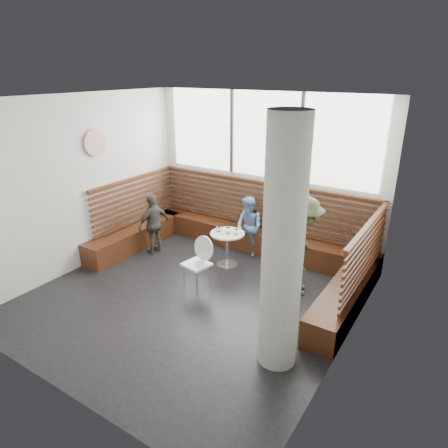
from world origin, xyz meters
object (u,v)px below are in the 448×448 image
Objects in this scene: concrete_column at (283,249)px; cafe_chair at (199,258)px; child_back at (249,227)px; adult_man at (303,246)px; cafe_table at (227,242)px; child_left at (154,224)px.

concrete_column is 2.46m from cafe_chair.
concrete_column is 2.61× the size of child_back.
concrete_column is at bearing 174.64° from adult_man.
cafe_table is (-1.99, 1.94, -1.12)m from concrete_column.
concrete_column is 3.50× the size of cafe_chair.
adult_man is 1.37× the size of child_left.
cafe_table is at bearing 135.73° from concrete_column.
concrete_column reaches higher than adult_man.
child_left is at bearing -169.43° from cafe_table.
child_back is (0.10, 1.58, 0.08)m from cafe_chair.
concrete_column is at bearing -16.10° from cafe_chair.
child_back is (0.11, 0.63, 0.13)m from cafe_table.
concrete_column reaches higher than cafe_chair.
cafe_table is at bearing 113.09° from child_left.
child_back reaches higher than cafe_table.
adult_man is (1.57, -0.16, 0.36)m from cafe_table.
cafe_table is 0.66m from child_back.
concrete_column is at bearing 77.88° from child_left.
concrete_column is at bearing -33.35° from child_back.
cafe_chair is (-1.98, 0.99, -1.06)m from concrete_column.
adult_man is (1.56, 0.78, 0.31)m from cafe_chair.
child_left is (-1.59, -0.30, 0.13)m from cafe_table.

